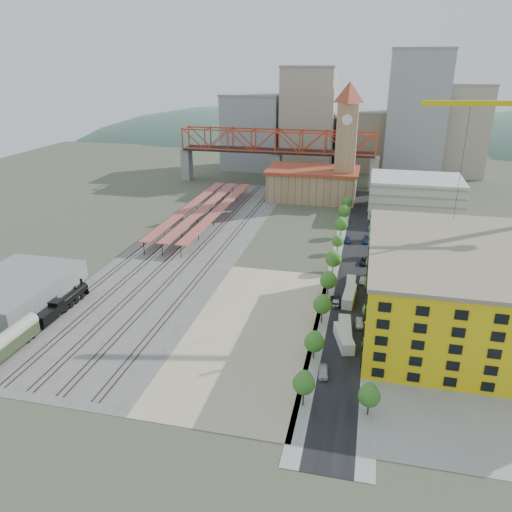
% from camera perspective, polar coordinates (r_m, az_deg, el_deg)
% --- Properties ---
extents(ground, '(400.00, 400.00, 0.00)m').
position_cam_1_polar(ground, '(139.15, 4.28, -2.20)').
color(ground, '#474C38').
rests_on(ground, ground).
extents(ballast_strip, '(36.00, 165.00, 0.06)m').
position_cam_1_polar(ballast_strip, '(163.43, -7.29, 1.40)').
color(ballast_strip, '#605E59').
rests_on(ballast_strip, ground).
extents(dirt_lot, '(28.00, 67.00, 0.06)m').
position_cam_1_polar(dirt_lot, '(112.17, -0.34, -8.36)').
color(dirt_lot, tan).
rests_on(dirt_lot, ground).
extents(street_asphalt, '(12.00, 170.00, 0.06)m').
position_cam_1_polar(street_asphalt, '(151.73, 11.15, -0.47)').
color(street_asphalt, black).
rests_on(street_asphalt, ground).
extents(sidewalk_west, '(3.00, 170.00, 0.04)m').
position_cam_1_polar(sidewalk_west, '(151.93, 9.09, -0.30)').
color(sidewalk_west, gray).
rests_on(sidewalk_west, ground).
extents(sidewalk_east, '(3.00, 170.00, 0.04)m').
position_cam_1_polar(sidewalk_east, '(151.74, 13.22, -0.65)').
color(sidewalk_east, gray).
rests_on(sidewalk_east, ground).
extents(construction_pad, '(50.00, 90.00, 0.06)m').
position_cam_1_polar(construction_pad, '(122.77, 24.10, -7.61)').
color(construction_pad, gray).
rests_on(construction_pad, ground).
extents(rail_tracks, '(26.56, 160.00, 0.18)m').
position_cam_1_polar(rail_tracks, '(164.00, -7.88, 1.49)').
color(rail_tracks, '#382B23').
rests_on(rail_tracks, ground).
extents(platform_canopies, '(16.00, 80.00, 4.12)m').
position_cam_1_polar(platform_canopies, '(188.40, -5.93, 5.48)').
color(platform_canopies, '#B15844').
rests_on(platform_canopies, ground).
extents(station_hall, '(38.00, 24.00, 13.10)m').
position_cam_1_polar(station_hall, '(215.05, 6.49, 8.23)').
color(station_hall, tan).
rests_on(station_hall, ground).
extents(clock_tower, '(12.00, 12.00, 52.00)m').
position_cam_1_polar(clock_tower, '(208.03, 10.34, 13.75)').
color(clock_tower, tan).
rests_on(clock_tower, ground).
extents(parking_garage, '(34.00, 26.00, 14.00)m').
position_cam_1_polar(parking_garage, '(202.76, 17.71, 6.61)').
color(parking_garage, silver).
rests_on(parking_garage, ground).
extents(truss_bridge, '(94.00, 9.60, 25.60)m').
position_cam_1_polar(truss_bridge, '(237.96, 2.41, 12.64)').
color(truss_bridge, gray).
rests_on(truss_bridge, ground).
extents(construction_building, '(44.60, 50.60, 18.80)m').
position_cam_1_polar(construction_building, '(118.14, 23.36, -3.54)').
color(construction_building, yellow).
rests_on(construction_building, ground).
extents(warehouse, '(22.00, 32.00, 5.00)m').
position_cam_1_polar(warehouse, '(138.72, -26.00, -3.42)').
color(warehouse, gray).
rests_on(warehouse, ground).
extents(street_trees, '(15.40, 124.40, 8.00)m').
position_cam_1_polar(street_trees, '(142.50, 10.97, -1.96)').
color(street_trees, '#296E21').
rests_on(street_trees, ground).
extents(skyline, '(133.00, 46.00, 60.00)m').
position_cam_1_polar(skyline, '(270.55, 10.96, 14.21)').
color(skyline, '#9EA0A3').
rests_on(skyline, ground).
extents(distant_hills, '(647.00, 264.00, 227.00)m').
position_cam_1_polar(distant_hills, '(409.97, 16.05, 1.47)').
color(distant_hills, '#4C6B59').
rests_on(distant_hills, ground).
extents(locomotive, '(2.64, 20.33, 5.08)m').
position_cam_1_polar(locomotive, '(127.88, -21.03, -5.00)').
color(locomotive, black).
rests_on(locomotive, ground).
extents(coach, '(2.92, 16.94, 5.32)m').
position_cam_1_polar(coach, '(113.72, -26.55, -8.83)').
color(coach, '#2B371E').
rests_on(coach, ground).
extents(site_trailer_a, '(5.10, 10.11, 2.67)m').
position_cam_1_polar(site_trailer_a, '(107.91, 9.99, -9.23)').
color(site_trailer_a, silver).
rests_on(site_trailer_a, ground).
extents(site_trailer_b, '(3.48, 10.09, 2.71)m').
position_cam_1_polar(site_trailer_b, '(110.83, 10.11, -8.34)').
color(site_trailer_b, silver).
rests_on(site_trailer_b, ground).
extents(site_trailer_c, '(3.24, 10.18, 2.75)m').
position_cam_1_polar(site_trailer_c, '(125.73, 10.60, -4.56)').
color(site_trailer_c, silver).
rests_on(site_trailer_c, ground).
extents(site_trailer_d, '(2.43, 8.90, 2.43)m').
position_cam_1_polar(site_trailer_d, '(131.98, 10.76, -3.34)').
color(site_trailer_d, silver).
rests_on(site_trailer_d, ground).
extents(car_0, '(2.37, 4.84, 1.59)m').
position_cam_1_polar(car_0, '(97.92, 7.69, -12.99)').
color(car_0, '#B8B8B8').
rests_on(car_0, ground).
extents(car_1, '(1.59, 4.29, 1.40)m').
position_cam_1_polar(car_1, '(123.44, 9.11, -5.32)').
color(car_1, gray).
rests_on(car_1, ground).
extents(car_2, '(3.35, 5.84, 1.53)m').
position_cam_1_polar(car_2, '(123.88, 9.13, -5.19)').
color(car_2, black).
rests_on(car_2, ground).
extents(car_3, '(2.03, 4.71, 1.35)m').
position_cam_1_polar(car_3, '(166.03, 10.39, 1.78)').
color(car_3, navy).
rests_on(car_3, ground).
extents(car_4, '(2.14, 4.75, 1.58)m').
position_cam_1_polar(car_4, '(115.32, 11.75, -7.52)').
color(car_4, white).
rests_on(car_4, ground).
extents(car_5, '(2.05, 4.42, 1.40)m').
position_cam_1_polar(car_5, '(136.85, 12.12, -2.75)').
color(car_5, '#ADADB3').
rests_on(car_5, ground).
extents(car_6, '(2.99, 5.59, 1.49)m').
position_cam_1_polar(car_6, '(149.46, 12.28, -0.61)').
color(car_6, black).
rests_on(car_6, ground).
extents(car_7, '(2.20, 5.25, 1.52)m').
position_cam_1_polar(car_7, '(166.98, 12.47, 1.77)').
color(car_7, navy).
rests_on(car_7, ground).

